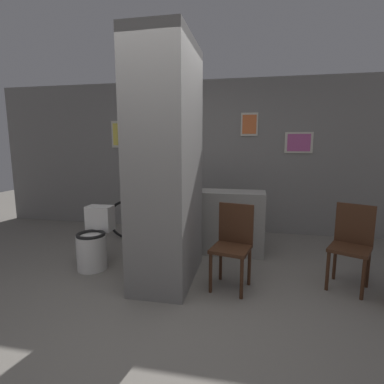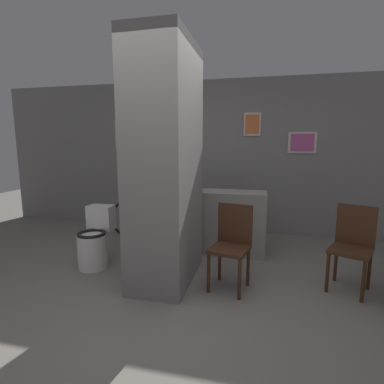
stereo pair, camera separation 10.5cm
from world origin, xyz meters
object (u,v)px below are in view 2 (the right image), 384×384
(toilet, at_px, (95,241))
(chair_by_doorway, at_px, (352,244))
(bottle_tall, at_px, (190,182))
(bicycle, at_px, (155,220))
(chair_near_pillar, at_px, (231,242))

(toilet, distance_m, chair_by_doorway, 2.98)
(toilet, height_order, bottle_tall, bottle_tall)
(chair_by_doorway, bearing_deg, bottle_tall, -177.70)
(chair_by_doorway, height_order, bicycle, chair_by_doorway)
(bottle_tall, bearing_deg, chair_near_pillar, -56.70)
(chair_near_pillar, bearing_deg, bicycle, 148.26)
(toilet, relative_size, chair_near_pillar, 0.83)
(toilet, bearing_deg, chair_by_doorway, 1.48)
(toilet, bearing_deg, bicycle, 70.59)
(toilet, relative_size, chair_by_doorway, 0.83)
(chair_near_pillar, distance_m, chair_by_doorway, 1.27)
(bicycle, bearing_deg, toilet, -109.41)
(chair_near_pillar, distance_m, bicycle, 1.86)
(toilet, height_order, chair_near_pillar, chair_near_pillar)
(chair_by_doorway, bearing_deg, bicycle, -176.48)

